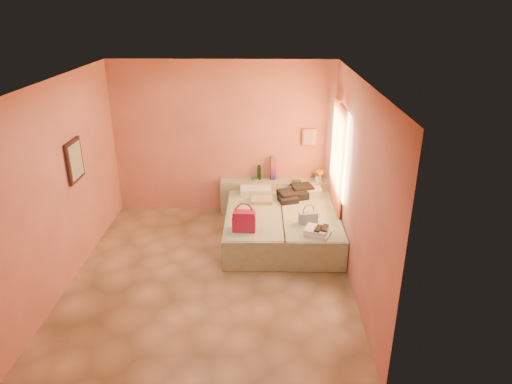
% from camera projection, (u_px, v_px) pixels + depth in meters
% --- Properties ---
extents(ground, '(4.50, 4.50, 0.00)m').
position_uv_depth(ground, '(213.00, 273.00, 6.74)').
color(ground, tan).
rests_on(ground, ground).
extents(room_walls, '(4.02, 4.51, 2.81)m').
position_uv_depth(room_walls, '(226.00, 146.00, 6.57)').
color(room_walls, tan).
rests_on(room_walls, ground).
extents(headboard_ledge, '(2.05, 0.30, 0.65)m').
position_uv_depth(headboard_ledge, '(276.00, 197.00, 8.53)').
color(headboard_ledge, '#96A486').
rests_on(headboard_ledge, ground).
extents(bed_left, '(0.93, 2.01, 0.50)m').
position_uv_depth(bed_left, '(255.00, 226.00, 7.60)').
color(bed_left, '#ACC8A1').
rests_on(bed_left, ground).
extents(bed_right, '(0.93, 2.01, 0.50)m').
position_uv_depth(bed_right, '(309.00, 226.00, 7.58)').
color(bed_right, '#ACC8A1').
rests_on(bed_right, ground).
extents(water_bottle, '(0.09, 0.09, 0.27)m').
position_uv_depth(water_bottle, '(259.00, 173.00, 8.41)').
color(water_bottle, '#133417').
rests_on(water_bottle, headboard_ledge).
extents(rainbow_box, '(0.11, 0.11, 0.42)m').
position_uv_depth(rainbow_box, '(273.00, 168.00, 8.39)').
color(rainbow_box, '#B61646').
rests_on(rainbow_box, headboard_ledge).
extents(small_dish, '(0.16, 0.16, 0.03)m').
position_uv_depth(small_dish, '(255.00, 179.00, 8.45)').
color(small_dish, '#47835F').
rests_on(small_dish, headboard_ledge).
extents(green_book, '(0.17, 0.13, 0.03)m').
position_uv_depth(green_book, '(297.00, 181.00, 8.33)').
color(green_book, '#25462B').
rests_on(green_book, headboard_ledge).
extents(flower_vase, '(0.25, 0.25, 0.26)m').
position_uv_depth(flower_vase, '(318.00, 174.00, 8.35)').
color(flower_vase, white).
rests_on(flower_vase, headboard_ledge).
extents(magenta_handbag, '(0.35, 0.21, 0.32)m').
position_uv_depth(magenta_handbag, '(244.00, 221.00, 6.86)').
color(magenta_handbag, '#B61646').
rests_on(magenta_handbag, bed_left).
extents(khaki_garment, '(0.37, 0.30, 0.06)m').
position_uv_depth(khaki_garment, '(261.00, 200.00, 7.88)').
color(khaki_garment, tan).
rests_on(khaki_garment, bed_left).
extents(clothes_pile, '(0.66, 0.66, 0.16)m').
position_uv_depth(clothes_pile, '(295.00, 194.00, 8.02)').
color(clothes_pile, black).
rests_on(clothes_pile, bed_right).
extents(blue_handbag, '(0.31, 0.18, 0.19)m').
position_uv_depth(blue_handbag, '(308.00, 218.00, 7.09)').
color(blue_handbag, '#3B508F').
rests_on(blue_handbag, bed_right).
extents(towel_stack, '(0.44, 0.41, 0.10)m').
position_uv_depth(towel_stack, '(318.00, 232.00, 6.76)').
color(towel_stack, white).
rests_on(towel_stack, bed_right).
extents(sandal_pair, '(0.24, 0.27, 0.02)m').
position_uv_depth(sandal_pair, '(322.00, 228.00, 6.73)').
color(sandal_pair, black).
rests_on(sandal_pair, towel_stack).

